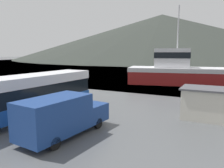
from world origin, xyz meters
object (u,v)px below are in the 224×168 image
delivery_van (62,115)px  fishing_boat (180,71)px  storage_bin (23,98)px  tour_bus (32,94)px  dock_kiosk (204,103)px

delivery_van → fishing_boat: bearing=90.0°
fishing_boat → storage_bin: fishing_boat is taller
tour_bus → delivery_van: tour_bus is taller
delivery_van → dock_kiosk: delivery_van is taller
fishing_boat → storage_bin: (-10.99, -20.74, -1.47)m
fishing_boat → storage_bin: size_ratio=12.13×
tour_bus → fishing_boat: size_ratio=0.66×
dock_kiosk → tour_bus: bearing=-153.6°
storage_bin → dock_kiosk: 16.25m
storage_bin → dock_kiosk: bearing=10.5°
tour_bus → fishing_boat: fishing_boat is taller
tour_bus → delivery_van: size_ratio=1.81×
delivery_van → tour_bus: bearing=162.0°
fishing_boat → storage_bin: 23.52m
tour_bus → storage_bin: 5.30m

